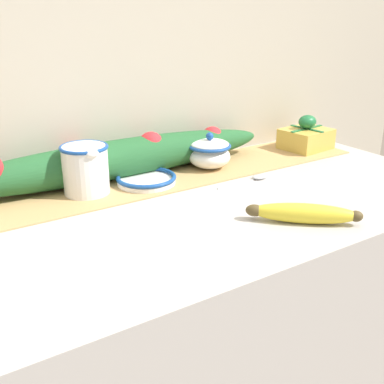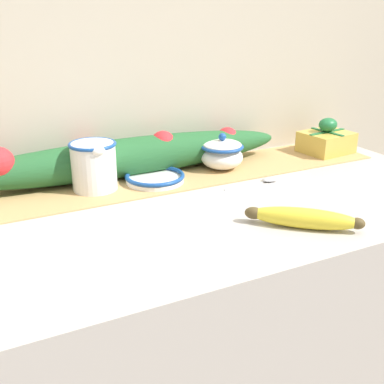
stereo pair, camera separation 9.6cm
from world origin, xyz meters
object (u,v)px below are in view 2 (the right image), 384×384
Objects in this scene: small_dish at (155,178)px; spoon at (267,180)px; gift_box at (326,140)px; cream_pitcher at (94,164)px; banana at (303,218)px; sugar_bowl at (222,153)px.

small_dish is 0.27m from spoon.
spoon is 1.04× the size of gift_box.
cream_pitcher is 0.87× the size of gift_box.
cream_pitcher reaches higher than banana.
spoon is (0.25, -0.12, -0.01)m from small_dish.
small_dish is at bearing 113.29° from banana.
banana is (-0.04, -0.38, -0.02)m from sugar_bowl.
small_dish is at bearing 152.58° from spoon.
spoon is at bearing -19.10° from cream_pitcher.
spoon is (0.39, -0.13, -0.06)m from cream_pitcher.
spoon is (0.09, 0.25, -0.02)m from banana.
sugar_bowl is 0.20m from small_dish.
banana is at bearing -96.01° from sugar_bowl.
cream_pitcher is at bearing 128.01° from banana.
small_dish is 0.77× the size of banana.
banana is at bearing -112.35° from spoon.
gift_box reaches higher than sugar_bowl.
banana is 1.23× the size of spoon.
gift_box reaches higher than banana.
cream_pitcher is 0.41m from spoon.
spoon is 0.32m from gift_box.
banana is at bearing -135.82° from gift_box.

